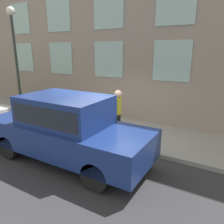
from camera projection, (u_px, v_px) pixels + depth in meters
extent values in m
plane|color=#2D2D30|center=(104.00, 145.00, 7.61)|extent=(80.00, 80.00, 0.00)
cube|color=gray|center=(122.00, 131.00, 8.71)|extent=(2.70, 60.00, 0.14)
cube|color=gray|center=(141.00, 21.00, 8.80)|extent=(0.30, 40.00, 8.61)
cube|color=#9EBCB2|center=(172.00, 61.00, 8.39)|extent=(0.03, 1.47, 1.55)
cube|color=#9EBCB2|center=(108.00, 59.00, 9.77)|extent=(0.03, 1.47, 1.55)
cube|color=#9EBCB2|center=(61.00, 58.00, 11.15)|extent=(0.03, 1.47, 1.55)
cube|color=#9EBCB2|center=(24.00, 57.00, 12.53)|extent=(0.03, 1.47, 1.55)
cube|color=#9EBCB2|center=(176.00, 2.00, 7.83)|extent=(0.03, 1.47, 1.55)
cube|color=#9EBCB2|center=(108.00, 9.00, 9.21)|extent=(0.03, 1.47, 1.55)
cube|color=#9EBCB2|center=(58.00, 15.00, 10.59)|extent=(0.03, 1.47, 1.55)
cube|color=#9EBCB2|center=(20.00, 19.00, 11.97)|extent=(0.03, 1.47, 1.55)
cylinder|color=gold|center=(106.00, 134.00, 8.09)|extent=(0.36, 0.36, 0.04)
cylinder|color=gold|center=(106.00, 125.00, 8.00)|extent=(0.27, 0.27, 0.75)
sphere|color=#A4891E|center=(106.00, 116.00, 7.90)|extent=(0.28, 0.28, 0.28)
cylinder|color=black|center=(106.00, 113.00, 7.87)|extent=(0.09, 0.09, 0.11)
cylinder|color=gold|center=(111.00, 124.00, 7.88)|extent=(0.09, 0.10, 0.09)
cylinder|color=gold|center=(102.00, 122.00, 8.06)|extent=(0.09, 0.10, 0.09)
cylinder|color=#232328|center=(117.00, 126.00, 7.85)|extent=(0.12, 0.12, 0.82)
cylinder|color=#232328|center=(119.00, 125.00, 7.99)|extent=(0.12, 0.12, 0.82)
cube|color=yellow|center=(118.00, 106.00, 7.72)|extent=(0.22, 0.15, 0.61)
cylinder|color=yellow|center=(116.00, 107.00, 7.59)|extent=(0.10, 0.10, 0.58)
cylinder|color=yellow|center=(120.00, 105.00, 7.85)|extent=(0.10, 0.10, 0.58)
sphere|color=beige|center=(118.00, 94.00, 7.60)|extent=(0.27, 0.27, 0.27)
cylinder|color=black|center=(9.00, 147.00, 6.58)|extent=(0.24, 0.71, 0.71)
cylinder|color=black|center=(49.00, 130.00, 7.94)|extent=(0.24, 0.71, 0.71)
cylinder|color=black|center=(95.00, 176.00, 5.05)|extent=(0.24, 0.71, 0.71)
cylinder|color=black|center=(127.00, 150.00, 6.41)|extent=(0.24, 0.71, 0.71)
cube|color=navy|center=(67.00, 136.00, 6.39)|extent=(1.88, 5.08, 0.78)
cube|color=navy|center=(65.00, 110.00, 6.17)|extent=(1.65, 2.44, 0.81)
cube|color=#1E232D|center=(65.00, 110.00, 6.17)|extent=(1.66, 2.24, 0.52)
cylinder|color=black|center=(1.00, 118.00, 9.25)|extent=(0.24, 0.80, 0.80)
cylinder|color=#2D332D|center=(22.00, 113.00, 10.70)|extent=(0.26, 0.26, 0.12)
cylinder|color=#2D332D|center=(17.00, 67.00, 10.09)|extent=(0.12, 0.12, 4.57)
sphere|color=silver|center=(10.00, 11.00, 9.43)|extent=(0.36, 0.36, 0.36)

